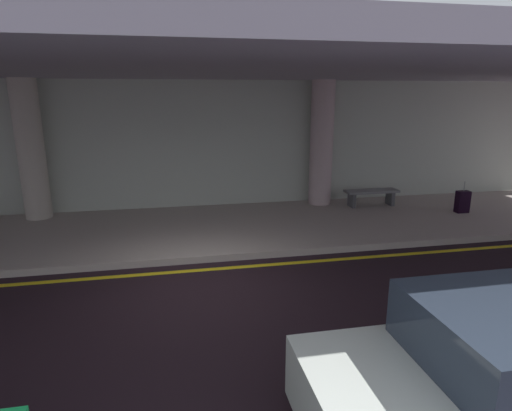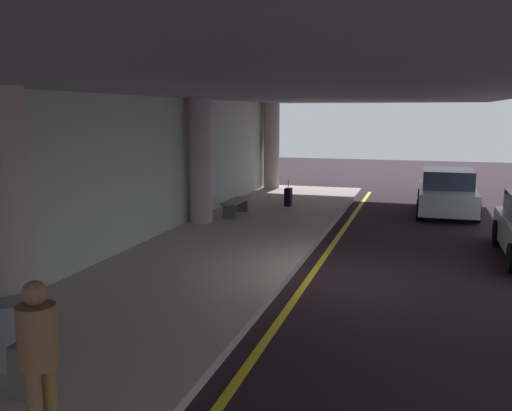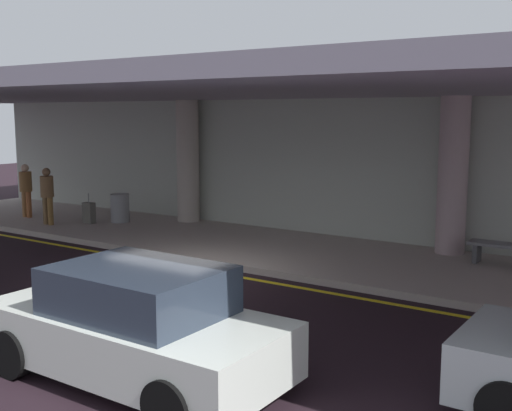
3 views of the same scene
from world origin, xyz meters
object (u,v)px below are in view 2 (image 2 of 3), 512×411
(support_column_center, at_px, (271,146))
(traveler_with_luggage, at_px, (38,353))
(bench_metal, at_px, (236,204))
(trash_bin_steel, at_px, (15,333))
(car_silver, at_px, (447,193))
(suitcase_upright_secondary, at_px, (26,368))
(support_column_left_mid, at_px, (200,161))
(support_column_far_left, at_px, (8,203))
(suitcase_upright_primary, at_px, (288,197))

(support_column_center, bearing_deg, traveler_with_luggage, -171.53)
(bench_metal, xyz_separation_m, trash_bin_steel, (-11.00, -0.71, 0.07))
(car_silver, height_order, traveler_with_luggage, traveler_with_luggage)
(bench_metal, bearing_deg, suitcase_upright_secondary, -173.23)
(support_column_center, xyz_separation_m, suitcase_upright_secondary, (-18.20, -1.99, -1.51))
(traveler_with_luggage, relative_size, suitcase_upright_secondary, 1.87)
(car_silver, relative_size, bench_metal, 2.56)
(car_silver, distance_m, trash_bin_steel, 15.19)
(bench_metal, bearing_deg, traveler_with_luggage, -169.86)
(support_column_left_mid, bearing_deg, support_column_center, 0.00)
(bench_metal, bearing_deg, trash_bin_steel, -176.31)
(support_column_far_left, relative_size, bench_metal, 2.28)
(traveler_with_luggage, height_order, suitcase_upright_primary, traveler_with_luggage)
(support_column_center, distance_m, traveler_with_luggage, 19.24)
(support_column_center, height_order, suitcase_upright_secondary, support_column_center)
(support_column_left_mid, height_order, suitcase_upright_primary, support_column_left_mid)
(suitcase_upright_primary, relative_size, trash_bin_steel, 1.06)
(traveler_with_luggage, bearing_deg, trash_bin_steel, 169.05)
(support_column_center, height_order, suitcase_upright_primary, support_column_center)
(support_column_left_mid, distance_m, suitcase_upright_secondary, 10.51)
(suitcase_upright_primary, xyz_separation_m, suitcase_upright_secondary, (-13.80, -0.18, 0.00))
(suitcase_upright_primary, distance_m, trash_bin_steel, 13.19)
(support_column_far_left, bearing_deg, traveler_with_luggage, -136.76)
(traveler_with_luggage, distance_m, trash_bin_steel, 2.15)
(traveler_with_luggage, distance_m, suitcase_upright_secondary, 1.34)
(support_column_center, distance_m, bench_metal, 6.78)
(support_column_center, bearing_deg, suitcase_upright_primary, -157.68)
(support_column_left_mid, xyz_separation_m, car_silver, (4.46, -7.11, -1.26))
(support_column_far_left, bearing_deg, car_silver, -29.71)
(suitcase_upright_primary, xyz_separation_m, bench_metal, (-2.18, 1.20, 0.04))
(support_column_left_mid, relative_size, traveler_with_luggage, 2.17)
(support_column_center, bearing_deg, bench_metal, -174.70)
(support_column_left_mid, xyz_separation_m, support_column_center, (8.00, 0.00, 0.00))
(support_column_left_mid, height_order, suitcase_upright_secondary, support_column_left_mid)
(support_column_far_left, distance_m, suitcase_upright_secondary, 3.33)
(support_column_left_mid, height_order, traveler_with_luggage, support_column_left_mid)
(suitcase_upright_secondary, bearing_deg, support_column_far_left, 64.89)
(support_column_left_mid, bearing_deg, car_silver, -57.90)
(suitcase_upright_secondary, bearing_deg, bench_metal, 29.59)
(support_column_left_mid, height_order, trash_bin_steel, support_column_left_mid)
(car_silver, distance_m, bench_metal, 7.18)
(support_column_left_mid, bearing_deg, bench_metal, -23.41)
(traveler_with_luggage, height_order, bench_metal, traveler_with_luggage)
(car_silver, distance_m, suitcase_upright_primary, 5.38)
(support_column_far_left, height_order, car_silver, support_column_far_left)
(traveler_with_luggage, distance_m, bench_metal, 12.63)
(support_column_far_left, bearing_deg, suitcase_upright_secondary, -137.93)
(support_column_center, relative_size, car_silver, 0.89)
(support_column_far_left, height_order, support_column_center, same)
(suitcase_upright_primary, bearing_deg, support_column_left_mid, 173.43)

